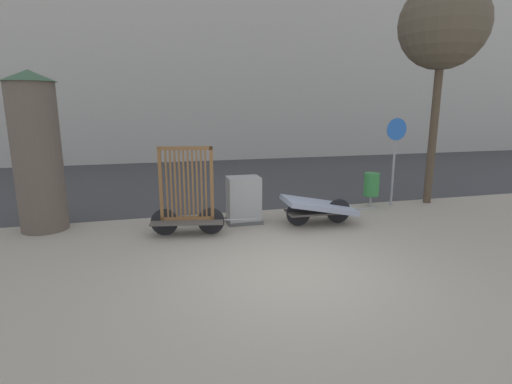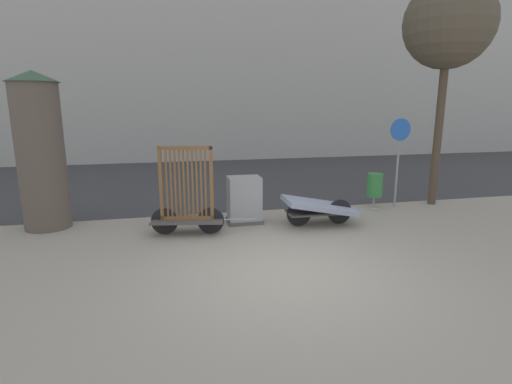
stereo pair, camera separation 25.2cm
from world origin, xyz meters
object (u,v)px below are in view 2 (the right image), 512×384
at_px(utility_cabinet, 244,202).
at_px(advertising_column, 40,151).
at_px(bike_cart_with_bedframe, 187,203).
at_px(street_tree, 449,25).
at_px(sign_post, 399,148).
at_px(trash_bin, 375,185).
at_px(bike_cart_with_mattress, 320,207).

xyz_separation_m(utility_cabinet, advertising_column, (-4.38, 0.60, 1.23)).
relative_size(bike_cart_with_bedframe, street_tree, 0.38).
bearing_deg(advertising_column, sign_post, -0.06).
distance_m(bike_cart_with_bedframe, trash_bin, 5.13).
xyz_separation_m(bike_cart_with_bedframe, advertising_column, (-3.04, 1.16, 1.06)).
relative_size(advertising_column, street_tree, 0.58).
height_order(bike_cart_with_bedframe, utility_cabinet, bike_cart_with_bedframe).
xyz_separation_m(bike_cart_with_bedframe, bike_cart_with_mattress, (2.99, 0.00, -0.26)).
relative_size(bike_cart_with_bedframe, bike_cart_with_mattress, 0.98).
bearing_deg(sign_post, bike_cart_with_bedframe, -168.39).
relative_size(trash_bin, street_tree, 0.16).
xyz_separation_m(bike_cart_with_bedframe, trash_bin, (4.99, 1.16, -0.06)).
distance_m(utility_cabinet, advertising_column, 4.59).
bearing_deg(utility_cabinet, bike_cart_with_bedframe, -156.94).
bearing_deg(trash_bin, bike_cart_with_bedframe, -166.88).
distance_m(bike_cart_with_bedframe, sign_post, 5.81).
relative_size(bike_cart_with_bedframe, utility_cabinet, 2.05).
xyz_separation_m(utility_cabinet, trash_bin, (3.66, 0.60, 0.10)).
height_order(bike_cart_with_mattress, street_tree, street_tree).
height_order(bike_cart_with_mattress, utility_cabinet, utility_cabinet).
distance_m(advertising_column, street_tree, 10.24).
height_order(sign_post, advertising_column, advertising_column).
distance_m(sign_post, street_tree, 3.30).
bearing_deg(bike_cart_with_mattress, street_tree, 18.76).
distance_m(bike_cart_with_mattress, street_tree, 5.82).
bearing_deg(street_tree, trash_bin, 180.00).
bearing_deg(utility_cabinet, street_tree, 6.25).
height_order(bike_cart_with_bedframe, bike_cart_with_mattress, bike_cart_with_bedframe).
distance_m(utility_cabinet, sign_post, 4.46).
relative_size(bike_cart_with_bedframe, sign_post, 0.93).
bearing_deg(bike_cart_with_mattress, bike_cart_with_bedframe, -178.30).
xyz_separation_m(utility_cabinet, street_tree, (5.43, 0.60, 4.18)).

